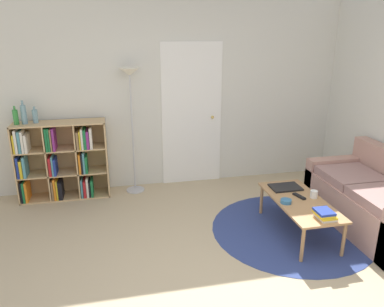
{
  "coord_description": "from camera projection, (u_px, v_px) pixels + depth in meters",
  "views": [
    {
      "loc": [
        -0.86,
        -2.23,
        2.14
      ],
      "look_at": [
        -0.05,
        1.54,
        0.85
      ],
      "focal_mm": 35.0,
      "sensor_mm": 36.0,
      "label": 1
    }
  ],
  "objects": [
    {
      "name": "bottle_left",
      "position": [
        16.0,
        117.0,
        4.56
      ],
      "size": [
        0.06,
        0.06,
        0.23
      ],
      "color": "#2D8438",
      "rests_on": "bookshelf"
    },
    {
      "name": "rug",
      "position": [
        291.0,
        229.0,
        4.19
      ],
      "size": [
        1.77,
        1.77,
        0.01
      ],
      "color": "navy",
      "rests_on": "ground_plane"
    },
    {
      "name": "laptop",
      "position": [
        285.0,
        187.0,
        4.32
      ],
      "size": [
        0.34,
        0.24,
        0.02
      ],
      "color": "black",
      "rests_on": "coffee_table"
    },
    {
      "name": "bottle_middle",
      "position": [
        24.0,
        114.0,
        4.59
      ],
      "size": [
        0.07,
        0.07,
        0.29
      ],
      "color": "#6B93A3",
      "rests_on": "bookshelf"
    },
    {
      "name": "bottle_right",
      "position": [
        35.0,
        116.0,
        4.64
      ],
      "size": [
        0.06,
        0.06,
        0.21
      ],
      "color": "#6B93A3",
      "rests_on": "bookshelf"
    },
    {
      "name": "wall_back",
      "position": [
        176.0,
        94.0,
        5.13
      ],
      "size": [
        7.67,
        0.11,
        2.6
      ],
      "color": "silver",
      "rests_on": "ground_plane"
    },
    {
      "name": "coffee_table",
      "position": [
        300.0,
        203.0,
        4.02
      ],
      "size": [
        0.52,
        1.1,
        0.39
      ],
      "color": "#AD7F51",
      "rests_on": "ground_plane"
    },
    {
      "name": "bowl",
      "position": [
        286.0,
        201.0,
        3.94
      ],
      "size": [
        0.11,
        0.11,
        0.04
      ],
      "color": "teal",
      "rests_on": "coffee_table"
    },
    {
      "name": "couch",
      "position": [
        377.0,
        202.0,
        4.19
      ],
      "size": [
        0.81,
        1.58,
        0.82
      ],
      "color": "tan",
      "rests_on": "ground_plane"
    },
    {
      "name": "book_stack_on_table",
      "position": [
        325.0,
        214.0,
        3.61
      ],
      "size": [
        0.18,
        0.19,
        0.09
      ],
      "color": "silver",
      "rests_on": "coffee_table"
    },
    {
      "name": "floor_lamp",
      "position": [
        130.0,
        91.0,
        4.77
      ],
      "size": [
        0.27,
        0.27,
        1.68
      ],
      "color": "#B7B7BC",
      "rests_on": "ground_plane"
    },
    {
      "name": "remote",
      "position": [
        299.0,
        196.0,
        4.09
      ],
      "size": [
        0.09,
        0.18,
        0.02
      ],
      "color": "black",
      "rests_on": "coffee_table"
    },
    {
      "name": "cup",
      "position": [
        314.0,
        194.0,
        4.06
      ],
      "size": [
        0.08,
        0.08,
        0.08
      ],
      "color": "white",
      "rests_on": "coffee_table"
    },
    {
      "name": "bookshelf",
      "position": [
        60.0,
        160.0,
        4.86
      ],
      "size": [
        1.14,
        0.34,
        1.02
      ],
      "color": "tan",
      "rests_on": "ground_plane"
    }
  ]
}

